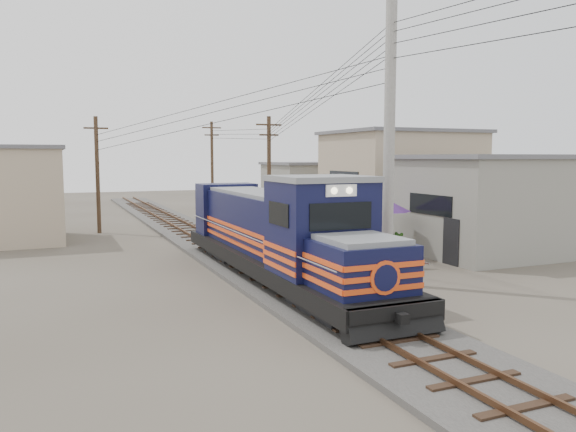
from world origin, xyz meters
name	(u,v)px	position (x,y,z in m)	size (l,w,h in m)	color
ground	(293,290)	(0.00, 0.00, 0.00)	(120.00, 120.00, 0.00)	#473F35
ballast	(215,246)	(0.00, 10.00, 0.08)	(3.60, 70.00, 0.16)	#595651
track	(215,242)	(0.00, 10.00, 0.26)	(1.15, 70.00, 0.12)	#51331E
locomotive	(278,236)	(0.00, 1.38, 1.70)	(2.87, 15.62, 3.87)	black
utility_pole_main	(389,145)	(3.50, -0.50, 5.00)	(0.40, 0.40, 10.00)	#9E9B93
wooden_pole_mid	(269,172)	(4.50, 14.00, 3.68)	(1.60, 0.24, 7.00)	#4C3826
wooden_pole_far	(212,165)	(4.80, 28.00, 3.93)	(1.60, 0.24, 7.50)	#4C3826
wooden_pole_left	(97,172)	(-5.00, 18.00, 3.68)	(1.60, 0.24, 7.00)	#4C3826
power_lines	(219,94)	(-0.14, 8.49, 7.56)	(9.65, 19.00, 3.30)	black
shophouse_front	(491,205)	(11.50, 3.00, 2.36)	(7.35, 6.30, 4.70)	gray
shophouse_mid	(400,181)	(12.50, 12.00, 3.11)	(8.40, 7.35, 6.20)	tan
shophouse_back	(310,189)	(11.00, 22.00, 2.11)	(6.30, 6.30, 4.20)	gray
shophouse_left	(3,194)	(-10.00, 16.00, 2.61)	(6.30, 6.30, 5.20)	tan
billboard	(370,214)	(4.53, 2.44, 2.25)	(1.98, 0.37, 3.07)	#99999E
market_umbrella	(383,205)	(6.36, 4.27, 2.42)	(3.03, 3.03, 2.75)	black
vendor	(358,236)	(5.41, 4.93, 0.92)	(0.67, 0.44, 1.85)	black
plant_nursery	(342,249)	(4.31, 4.41, 0.51)	(3.43, 3.30, 1.10)	#2B5E1B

